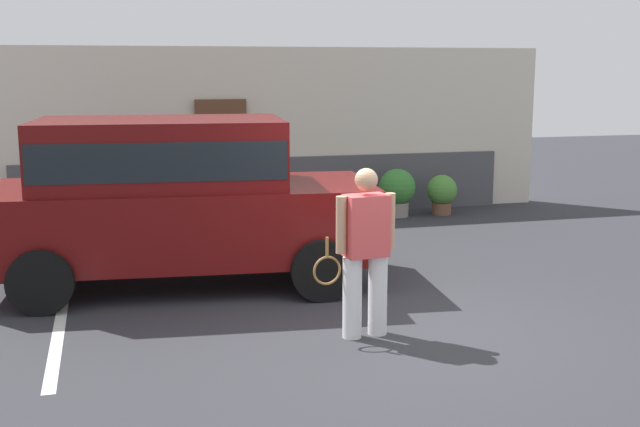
% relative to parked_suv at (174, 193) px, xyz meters
% --- Properties ---
extents(ground_plane, '(40.00, 40.00, 0.00)m').
position_rel_parked_suv_xyz_m(ground_plane, '(2.04, -2.46, -1.15)').
color(ground_plane, '#2D2D33').
extents(parking_stripe_0, '(0.12, 4.40, 0.01)m').
position_rel_parked_suv_xyz_m(parking_stripe_0, '(-1.33, -0.96, -1.14)').
color(parking_stripe_0, silver).
rests_on(parking_stripe_0, ground_plane).
extents(house_frontage, '(10.53, 0.40, 3.01)m').
position_rel_parked_suv_xyz_m(house_frontage, '(2.03, 4.48, 0.27)').
color(house_frontage, beige).
rests_on(house_frontage, ground_plane).
extents(parked_suv, '(4.76, 2.51, 2.05)m').
position_rel_parked_suv_xyz_m(parked_suv, '(0.00, 0.00, 0.00)').
color(parked_suv, '#590C0C').
rests_on(parked_suv, ground_plane).
extents(tennis_player_man, '(0.89, 0.31, 1.70)m').
position_rel_parked_suv_xyz_m(tennis_player_man, '(1.65, -2.42, -0.27)').
color(tennis_player_man, white).
rests_on(tennis_player_man, ground_plane).
extents(potted_plant_by_porch, '(0.65, 0.65, 0.86)m').
position_rel_parked_suv_xyz_m(potted_plant_by_porch, '(4.24, 3.61, -0.67)').
color(potted_plant_by_porch, gray).
rests_on(potted_plant_by_porch, ground_plane).
extents(potted_plant_secondary, '(0.55, 0.55, 0.73)m').
position_rel_parked_suv_xyz_m(potted_plant_secondary, '(5.10, 3.59, -0.74)').
color(potted_plant_secondary, brown).
rests_on(potted_plant_secondary, ground_plane).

